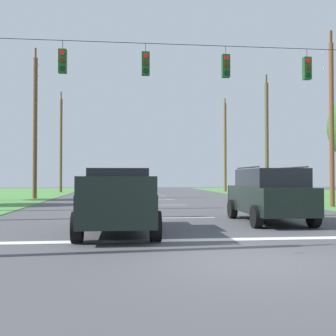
{
  "coord_description": "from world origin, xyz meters",
  "views": [
    {
      "loc": [
        -2.55,
        -8.13,
        1.68
      ],
      "look_at": [
        -0.54,
        10.47,
        2.09
      ],
      "focal_mm": 44.33,
      "sensor_mm": 36.0,
      "label": 1
    }
  ],
  "objects_px": {
    "suv_black": "(269,194)",
    "utility_pole_far_right": "(267,138)",
    "distant_car_crossing_white": "(262,188)",
    "utility_pole_near_left": "(225,146)",
    "pickup_truck": "(118,200)",
    "utility_pole_mid_right": "(332,119)",
    "overhead_signal_span": "(187,115)",
    "utility_pole_distant_right": "(35,125)",
    "utility_pole_distant_left": "(61,143)"
  },
  "relations": [
    {
      "from": "pickup_truck",
      "to": "suv_black",
      "type": "xyz_separation_m",
      "value": [
        5.53,
        2.13,
        0.09
      ]
    },
    {
      "from": "pickup_truck",
      "to": "utility_pole_distant_right",
      "type": "distance_m",
      "value": 21.7
    },
    {
      "from": "suv_black",
      "to": "utility_pole_distant_right",
      "type": "relative_size",
      "value": 0.41
    },
    {
      "from": "overhead_signal_span",
      "to": "utility_pole_mid_right",
      "type": "relative_size",
      "value": 1.75
    },
    {
      "from": "utility_pole_distant_left",
      "to": "overhead_signal_span",
      "type": "bearing_deg",
      "value": -72.38
    },
    {
      "from": "suv_black",
      "to": "utility_pole_mid_right",
      "type": "height_order",
      "value": "utility_pole_mid_right"
    },
    {
      "from": "utility_pole_distant_right",
      "to": "utility_pole_mid_right",
      "type": "bearing_deg",
      "value": -30.4
    },
    {
      "from": "utility_pole_distant_left",
      "to": "utility_pole_near_left",
      "type": "bearing_deg",
      "value": 0.79
    },
    {
      "from": "utility_pole_near_left",
      "to": "pickup_truck",
      "type": "bearing_deg",
      "value": -109.22
    },
    {
      "from": "pickup_truck",
      "to": "utility_pole_distant_left",
      "type": "relative_size",
      "value": 0.49
    },
    {
      "from": "pickup_truck",
      "to": "utility_pole_near_left",
      "type": "distance_m",
      "value": 36.12
    },
    {
      "from": "utility_pole_near_left",
      "to": "utility_pole_distant_left",
      "type": "distance_m",
      "value": 18.46
    },
    {
      "from": "utility_pole_distant_right",
      "to": "utility_pole_distant_left",
      "type": "height_order",
      "value": "utility_pole_distant_right"
    },
    {
      "from": "utility_pole_far_right",
      "to": "utility_pole_distant_right",
      "type": "bearing_deg",
      "value": -177.44
    },
    {
      "from": "distant_car_crossing_white",
      "to": "utility_pole_distant_left",
      "type": "xyz_separation_m",
      "value": [
        -18.17,
        13.14,
        4.66
      ]
    },
    {
      "from": "pickup_truck",
      "to": "overhead_signal_span",
      "type": "bearing_deg",
      "value": 55.26
    },
    {
      "from": "utility_pole_mid_right",
      "to": "overhead_signal_span",
      "type": "bearing_deg",
      "value": -149.37
    },
    {
      "from": "overhead_signal_span",
      "to": "utility_pole_near_left",
      "type": "distance_m",
      "value": 31.24
    },
    {
      "from": "distant_car_crossing_white",
      "to": "utility_pole_far_right",
      "type": "bearing_deg",
      "value": 36.98
    },
    {
      "from": "overhead_signal_span",
      "to": "pickup_truck",
      "type": "distance_m",
      "value": 5.85
    },
    {
      "from": "suv_black",
      "to": "utility_pole_distant_left",
      "type": "relative_size",
      "value": 0.44
    },
    {
      "from": "suv_black",
      "to": "utility_pole_distant_left",
      "type": "distance_m",
      "value": 34.05
    },
    {
      "from": "distant_car_crossing_white",
      "to": "utility_pole_distant_right",
      "type": "relative_size",
      "value": 0.38
    },
    {
      "from": "suv_black",
      "to": "overhead_signal_span",
      "type": "bearing_deg",
      "value": 145.96
    },
    {
      "from": "suv_black",
      "to": "utility_pole_mid_right",
      "type": "xyz_separation_m",
      "value": [
        6.25,
        7.2,
        3.89
      ]
    },
    {
      "from": "overhead_signal_span",
      "to": "pickup_truck",
      "type": "height_order",
      "value": "overhead_signal_span"
    },
    {
      "from": "distant_car_crossing_white",
      "to": "suv_black",
      "type": "bearing_deg",
      "value": -108.09
    },
    {
      "from": "pickup_truck",
      "to": "utility_pole_distant_right",
      "type": "relative_size",
      "value": 0.46
    },
    {
      "from": "suv_black",
      "to": "utility_pole_near_left",
      "type": "bearing_deg",
      "value": 78.81
    },
    {
      "from": "overhead_signal_span",
      "to": "pickup_truck",
      "type": "xyz_separation_m",
      "value": [
        -2.77,
        -3.99,
        -3.27
      ]
    },
    {
      "from": "pickup_truck",
      "to": "utility_pole_distant_left",
      "type": "bearing_deg",
      "value": 101.18
    },
    {
      "from": "utility_pole_mid_right",
      "to": "utility_pole_near_left",
      "type": "relative_size",
      "value": 0.92
    },
    {
      "from": "suv_black",
      "to": "utility_pole_far_right",
      "type": "relative_size",
      "value": 0.47
    },
    {
      "from": "pickup_truck",
      "to": "suv_black",
      "type": "height_order",
      "value": "suv_black"
    },
    {
      "from": "overhead_signal_span",
      "to": "suv_black",
      "type": "bearing_deg",
      "value": -34.04
    },
    {
      "from": "distant_car_crossing_white",
      "to": "utility_pole_near_left",
      "type": "bearing_deg",
      "value": 88.78
    },
    {
      "from": "utility_pole_far_right",
      "to": "utility_pole_distant_right",
      "type": "xyz_separation_m",
      "value": [
        -18.77,
        -0.84,
        0.78
      ]
    },
    {
      "from": "utility_pole_far_right",
      "to": "utility_pole_near_left",
      "type": "distance_m",
      "value": 12.93
    },
    {
      "from": "overhead_signal_span",
      "to": "utility_pole_near_left",
      "type": "xyz_separation_m",
      "value": [
        9.04,
        29.88,
        1.0
      ]
    },
    {
      "from": "utility_pole_far_right",
      "to": "utility_pole_near_left",
      "type": "bearing_deg",
      "value": 91.52
    },
    {
      "from": "utility_pole_distant_right",
      "to": "utility_pole_distant_left",
      "type": "xyz_separation_m",
      "value": [
        -0.02,
        13.5,
        -0.28
      ]
    },
    {
      "from": "distant_car_crossing_white",
      "to": "utility_pole_far_right",
      "type": "relative_size",
      "value": 0.43
    },
    {
      "from": "pickup_truck",
      "to": "utility_pole_far_right",
      "type": "relative_size",
      "value": 0.52
    },
    {
      "from": "distant_car_crossing_white",
      "to": "utility_pole_distant_right",
      "type": "bearing_deg",
      "value": -178.84
    },
    {
      "from": "distant_car_crossing_white",
      "to": "utility_pole_near_left",
      "type": "height_order",
      "value": "utility_pole_near_left"
    },
    {
      "from": "pickup_truck",
      "to": "distant_car_crossing_white",
      "type": "relative_size",
      "value": 1.21
    },
    {
      "from": "utility_pole_distant_right",
      "to": "suv_black",
      "type": "bearing_deg",
      "value": -55.97
    },
    {
      "from": "suv_black",
      "to": "distant_car_crossing_white",
      "type": "height_order",
      "value": "suv_black"
    },
    {
      "from": "pickup_truck",
      "to": "suv_black",
      "type": "distance_m",
      "value": 5.92
    },
    {
      "from": "utility_pole_mid_right",
      "to": "utility_pole_far_right",
      "type": "relative_size",
      "value": 0.96
    }
  ]
}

